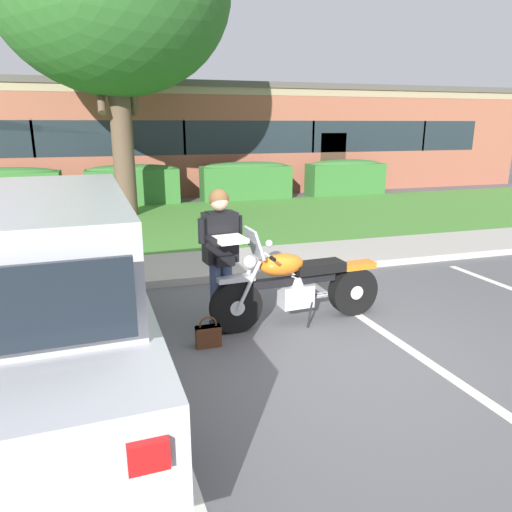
{
  "coord_description": "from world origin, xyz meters",
  "views": [
    {
      "loc": [
        -2.19,
        -4.22,
        2.4
      ],
      "look_at": [
        -0.58,
        1.12,
        0.85
      ],
      "focal_mm": 33.27,
      "sensor_mm": 36.0,
      "label": 1
    }
  ],
  "objects_px": {
    "hedge_center_right": "(246,180)",
    "hedge_right": "(345,177)",
    "hedge_left": "(3,188)",
    "rider_person": "(221,250)",
    "brick_building": "(165,136)",
    "parked_suv_adjacent": "(27,297)",
    "hedge_center_left": "(133,184)",
    "handbag": "(208,334)",
    "motorcycle": "(303,285)"
  },
  "relations": [
    {
      "from": "hedge_center_right",
      "to": "hedge_right",
      "type": "bearing_deg",
      "value": -0.0
    },
    {
      "from": "hedge_left",
      "to": "hedge_right",
      "type": "height_order",
      "value": "same"
    },
    {
      "from": "rider_person",
      "to": "brick_building",
      "type": "height_order",
      "value": "brick_building"
    },
    {
      "from": "hedge_left",
      "to": "hedge_center_right",
      "type": "bearing_deg",
      "value": 0.0
    },
    {
      "from": "rider_person",
      "to": "hedge_center_right",
      "type": "height_order",
      "value": "rider_person"
    },
    {
      "from": "rider_person",
      "to": "parked_suv_adjacent",
      "type": "distance_m",
      "value": 2.13
    },
    {
      "from": "hedge_left",
      "to": "brick_building",
      "type": "relative_size",
      "value": 0.11
    },
    {
      "from": "hedge_center_right",
      "to": "brick_building",
      "type": "xyz_separation_m",
      "value": [
        -1.77,
        6.86,
        1.24
      ]
    },
    {
      "from": "hedge_left",
      "to": "parked_suv_adjacent",
      "type": "bearing_deg",
      "value": -78.36
    },
    {
      "from": "parked_suv_adjacent",
      "to": "hedge_right",
      "type": "bearing_deg",
      "value": 51.38
    },
    {
      "from": "parked_suv_adjacent",
      "to": "hedge_center_left",
      "type": "distance_m",
      "value": 10.72
    },
    {
      "from": "hedge_center_right",
      "to": "rider_person",
      "type": "bearing_deg",
      "value": -107.17
    },
    {
      "from": "rider_person",
      "to": "hedge_right",
      "type": "height_order",
      "value": "rider_person"
    },
    {
      "from": "hedge_center_right",
      "to": "handbag",
      "type": "bearing_deg",
      "value": -107.85
    },
    {
      "from": "brick_building",
      "to": "hedge_left",
      "type": "bearing_deg",
      "value": -127.94
    },
    {
      "from": "rider_person",
      "to": "hedge_center_right",
      "type": "xyz_separation_m",
      "value": [
        3.01,
        9.73,
        -0.36
      ]
    },
    {
      "from": "rider_person",
      "to": "handbag",
      "type": "bearing_deg",
      "value": -123.4
    },
    {
      "from": "motorcycle",
      "to": "handbag",
      "type": "relative_size",
      "value": 6.23
    },
    {
      "from": "hedge_center_left",
      "to": "brick_building",
      "type": "distance_m",
      "value": 7.2
    },
    {
      "from": "motorcycle",
      "to": "brick_building",
      "type": "distance_m",
      "value": 16.67
    },
    {
      "from": "handbag",
      "to": "hedge_center_right",
      "type": "distance_m",
      "value": 10.63
    },
    {
      "from": "parked_suv_adjacent",
      "to": "rider_person",
      "type": "bearing_deg",
      "value": 25.09
    },
    {
      "from": "motorcycle",
      "to": "hedge_right",
      "type": "bearing_deg",
      "value": 60.4
    },
    {
      "from": "motorcycle",
      "to": "brick_building",
      "type": "height_order",
      "value": "brick_building"
    },
    {
      "from": "handbag",
      "to": "hedge_right",
      "type": "relative_size",
      "value": 0.14
    },
    {
      "from": "handbag",
      "to": "motorcycle",
      "type": "bearing_deg",
      "value": 15.41
    },
    {
      "from": "handbag",
      "to": "hedge_left",
      "type": "bearing_deg",
      "value": 110.94
    },
    {
      "from": "handbag",
      "to": "parked_suv_adjacent",
      "type": "distance_m",
      "value": 1.94
    },
    {
      "from": "hedge_center_right",
      "to": "hedge_right",
      "type": "xyz_separation_m",
      "value": [
        3.56,
        -0.0,
        0.0
      ]
    },
    {
      "from": "parked_suv_adjacent",
      "to": "hedge_right",
      "type": "height_order",
      "value": "parked_suv_adjacent"
    },
    {
      "from": "motorcycle",
      "to": "hedge_right",
      "type": "distance_m",
      "value": 11.22
    },
    {
      "from": "rider_person",
      "to": "hedge_center_right",
      "type": "bearing_deg",
      "value": 72.83
    },
    {
      "from": "motorcycle",
      "to": "brick_building",
      "type": "bearing_deg",
      "value": 89.29
    },
    {
      "from": "handbag",
      "to": "hedge_center_left",
      "type": "xyz_separation_m",
      "value": [
        -0.31,
        10.1,
        0.51
      ]
    },
    {
      "from": "hedge_right",
      "to": "parked_suv_adjacent",
      "type": "bearing_deg",
      "value": -128.62
    },
    {
      "from": "handbag",
      "to": "parked_suv_adjacent",
      "type": "relative_size",
      "value": 0.07
    },
    {
      "from": "rider_person",
      "to": "brick_building",
      "type": "distance_m",
      "value": 16.66
    },
    {
      "from": "motorcycle",
      "to": "hedge_right",
      "type": "height_order",
      "value": "motorcycle"
    },
    {
      "from": "handbag",
      "to": "parked_suv_adjacent",
      "type": "height_order",
      "value": "parked_suv_adjacent"
    },
    {
      "from": "motorcycle",
      "to": "hedge_center_left",
      "type": "xyz_separation_m",
      "value": [
        -1.58,
        9.75,
        0.16
      ]
    },
    {
      "from": "parked_suv_adjacent",
      "to": "hedge_center_right",
      "type": "relative_size",
      "value": 1.7
    },
    {
      "from": "hedge_center_right",
      "to": "brick_building",
      "type": "height_order",
      "value": "brick_building"
    },
    {
      "from": "motorcycle",
      "to": "parked_suv_adjacent",
      "type": "xyz_separation_m",
      "value": [
        -2.95,
        -0.88,
        0.47
      ]
    },
    {
      "from": "handbag",
      "to": "hedge_left",
      "type": "relative_size",
      "value": 0.12
    },
    {
      "from": "hedge_right",
      "to": "handbag",
      "type": "bearing_deg",
      "value": -123.99
    },
    {
      "from": "hedge_right",
      "to": "brick_building",
      "type": "bearing_deg",
      "value": 127.87
    },
    {
      "from": "hedge_right",
      "to": "hedge_center_left",
      "type": "bearing_deg",
      "value": 180.0
    },
    {
      "from": "handbag",
      "to": "hedge_right",
      "type": "xyz_separation_m",
      "value": [
        6.81,
        10.1,
        0.51
      ]
    },
    {
      "from": "handbag",
      "to": "hedge_center_left",
      "type": "bearing_deg",
      "value": 91.74
    },
    {
      "from": "parked_suv_adjacent",
      "to": "hedge_center_left",
      "type": "bearing_deg",
      "value": 82.65
    }
  ]
}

